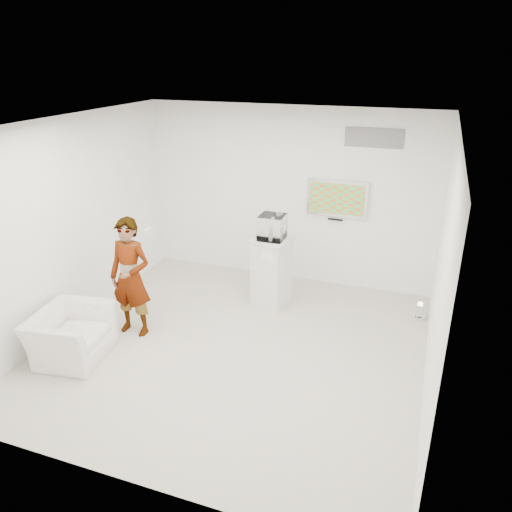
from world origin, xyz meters
name	(u,v)px	position (x,y,z in m)	size (l,w,h in m)	color
room	(232,246)	(0.00, 0.00, 1.50)	(5.01, 5.01, 3.00)	beige
tv	(337,198)	(0.85, 2.45, 1.55)	(1.00, 0.08, 0.60)	silver
logo_decal	(374,138)	(1.35, 2.49, 2.55)	(0.90, 0.02, 0.30)	slate
person	(131,277)	(-1.51, -0.09, 0.86)	(0.63, 0.41, 1.72)	silver
armchair	(71,335)	(-1.95, -0.93, 0.33)	(1.00, 0.87, 0.65)	silver
pedestal	(272,272)	(0.08, 1.39, 0.56)	(0.54, 0.54, 1.12)	silver
floor_uplight	(419,311)	(2.35, 1.67, 0.14)	(0.18, 0.18, 0.28)	white
vitrine	(272,227)	(0.08, 1.39, 1.31)	(0.38, 0.38, 0.38)	silver
console	(272,233)	(0.08, 1.39, 1.22)	(0.05, 0.15, 0.20)	silver
wii_remote	(148,230)	(-1.26, 0.05, 1.55)	(0.03, 0.13, 0.03)	silver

